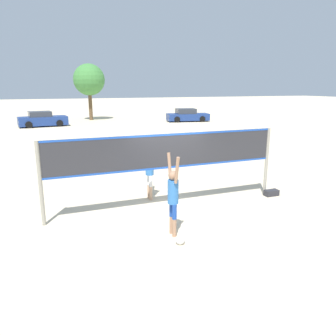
# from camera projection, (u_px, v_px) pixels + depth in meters

# --- Properties ---
(ground_plane) EXTENTS (200.00, 200.00, 0.00)m
(ground_plane) POSITION_uv_depth(u_px,v_px,m) (168.00, 208.00, 10.54)
(ground_plane) COLOR beige
(volleyball_net) EXTENTS (7.59, 0.11, 2.39)m
(volleyball_net) POSITION_uv_depth(u_px,v_px,m) (168.00, 156.00, 10.12)
(volleyball_net) COLOR gray
(volleyball_net) RESTS_ON ground_plane
(player_spiker) EXTENTS (0.28, 0.71, 2.16)m
(player_spiker) POSITION_uv_depth(u_px,v_px,m) (173.00, 194.00, 8.34)
(player_spiker) COLOR tan
(player_spiker) RESTS_ON ground_plane
(player_blocker) EXTENTS (0.28, 0.70, 2.14)m
(player_blocker) POSITION_uv_depth(u_px,v_px,m) (150.00, 167.00, 11.08)
(player_blocker) COLOR tan
(player_blocker) RESTS_ON ground_plane
(volleyball) EXTENTS (0.23, 0.23, 0.23)m
(volleyball) POSITION_uv_depth(u_px,v_px,m) (180.00, 240.00, 8.07)
(volleyball) COLOR white
(volleyball) RESTS_ON ground_plane
(gear_bag) EXTENTS (0.51, 0.26, 0.21)m
(gear_bag) POSITION_uv_depth(u_px,v_px,m) (271.00, 193.00, 11.67)
(gear_bag) COLOR #2D2D33
(gear_bag) RESTS_ON ground_plane
(parked_car_near) EXTENTS (4.84, 2.66, 1.41)m
(parked_car_near) POSITION_uv_depth(u_px,v_px,m) (187.00, 116.00, 36.30)
(parked_car_near) COLOR navy
(parked_car_near) RESTS_ON ground_plane
(parked_car_mid) EXTENTS (4.67, 2.41, 1.45)m
(parked_car_mid) POSITION_uv_depth(u_px,v_px,m) (42.00, 120.00, 31.70)
(parked_car_mid) COLOR navy
(parked_car_mid) RESTS_ON ground_plane
(tree_left_cluster) EXTENTS (3.51, 3.51, 6.28)m
(tree_left_cluster) POSITION_uv_depth(u_px,v_px,m) (89.00, 80.00, 36.88)
(tree_left_cluster) COLOR brown
(tree_left_cluster) RESTS_ON ground_plane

